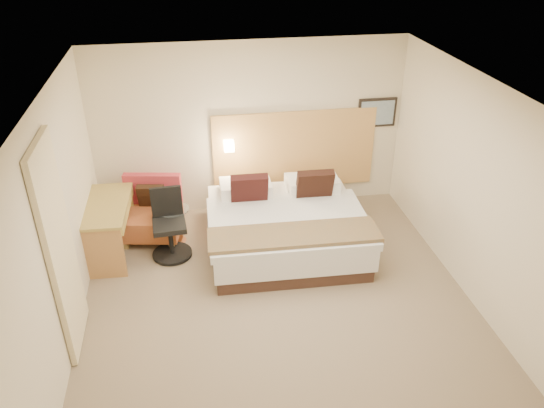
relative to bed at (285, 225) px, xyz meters
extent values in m
cube|color=#7A6952|center=(-0.32, -1.23, -0.36)|extent=(4.80, 5.00, 0.02)
cube|color=white|center=(-0.32, -1.23, 2.36)|extent=(4.80, 5.00, 0.02)
cube|color=beige|center=(-0.32, 1.28, 1.00)|extent=(4.80, 0.02, 2.70)
cube|color=beige|center=(-0.32, -3.74, 1.00)|extent=(4.80, 0.02, 2.70)
cube|color=beige|center=(-2.73, -1.23, 1.00)|extent=(0.02, 5.00, 2.70)
cube|color=beige|center=(2.09, -1.23, 1.00)|extent=(0.02, 5.00, 2.70)
cube|color=tan|center=(0.38, 1.24, 0.60)|extent=(2.60, 0.04, 1.30)
cube|color=black|center=(1.70, 1.25, 1.15)|extent=(0.62, 0.03, 0.47)
cube|color=gray|center=(1.70, 1.23, 1.15)|extent=(0.54, 0.01, 0.39)
cylinder|color=silver|center=(-0.67, 1.19, 0.80)|extent=(0.02, 0.12, 0.02)
cube|color=#F4E3BF|center=(-0.67, 1.13, 0.80)|extent=(0.15, 0.15, 0.15)
cube|color=beige|center=(-2.68, -1.48, 0.87)|extent=(0.06, 0.90, 2.42)
cylinder|color=#96CBE7|center=(-1.67, 0.39, 0.31)|extent=(0.08, 0.08, 0.20)
cylinder|color=#7C9BC0|center=(-1.59, 0.45, 0.31)|extent=(0.08, 0.08, 0.20)
cube|color=#3C2618|center=(-1.51, 0.38, 0.32)|extent=(0.14, 0.09, 0.22)
cube|color=#39241C|center=(0.00, 0.00, -0.25)|extent=(2.12, 2.12, 0.19)
cube|color=silver|center=(0.00, 0.00, 0.00)|extent=(2.19, 2.19, 0.32)
cube|color=silver|center=(-0.01, -0.30, 0.21)|extent=(2.23, 1.59, 0.11)
cube|color=white|center=(-0.48, 0.80, 0.26)|extent=(0.75, 0.43, 0.19)
cube|color=white|center=(0.53, 0.76, 0.26)|extent=(0.75, 0.43, 0.19)
cube|color=white|center=(-0.49, 0.52, 0.36)|extent=(0.75, 0.43, 0.19)
cube|color=white|center=(0.52, 0.49, 0.36)|extent=(0.75, 0.43, 0.19)
cube|color=black|center=(-0.47, 0.31, 0.45)|extent=(0.54, 0.30, 0.54)
cube|color=black|center=(0.49, 0.28, 0.45)|extent=(0.54, 0.30, 0.54)
cube|color=#BC6A26|center=(-0.02, -0.73, 0.29)|extent=(2.24, 0.65, 0.05)
cube|color=#A3884D|center=(-2.29, 0.32, -0.29)|extent=(0.10, 0.10, 0.11)
cube|color=tan|center=(-1.63, 0.20, -0.29)|extent=(0.10, 0.10, 0.11)
cube|color=#A6724E|center=(-2.19, 0.90, -0.29)|extent=(0.10, 0.10, 0.11)
cube|color=#9A6048|center=(-1.52, 0.78, -0.29)|extent=(0.10, 0.10, 0.11)
cube|color=#B45B30|center=(-1.91, 0.55, -0.08)|extent=(0.96, 0.88, 0.32)
cube|color=#A62C36|center=(-1.85, 0.85, 0.31)|extent=(0.86, 0.27, 0.48)
cube|color=black|center=(-1.87, 0.74, 0.24)|extent=(0.43, 0.27, 0.42)
cylinder|color=white|center=(-1.59, 0.37, -0.34)|extent=(0.44, 0.44, 0.02)
cylinder|color=white|center=(-1.59, 0.37, -0.07)|extent=(0.05, 0.05, 0.52)
cylinder|color=white|center=(-1.59, 0.37, 0.20)|extent=(0.64, 0.64, 0.01)
cube|color=#A0883F|center=(-2.45, 0.23, 0.42)|extent=(0.64, 1.30, 0.04)
cube|color=#AB7843|center=(-2.48, -0.37, 0.03)|extent=(0.53, 0.07, 0.75)
cube|color=#A99342|center=(-2.43, 0.82, 0.03)|extent=(0.53, 0.07, 0.75)
cube|color=#D1B652|center=(-2.40, 0.22, 0.34)|extent=(0.53, 1.21, 0.11)
cylinder|color=black|center=(-1.63, 0.01, -0.32)|extent=(0.59, 0.59, 0.04)
cylinder|color=black|center=(-1.63, 0.01, -0.08)|extent=(0.07, 0.07, 0.43)
cube|color=black|center=(-1.63, 0.01, 0.16)|extent=(0.48, 0.48, 0.07)
cube|color=black|center=(-1.64, 0.21, 0.42)|extent=(0.43, 0.08, 0.45)
camera|label=1|loc=(-1.26, -6.36, 4.00)|focal=35.00mm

